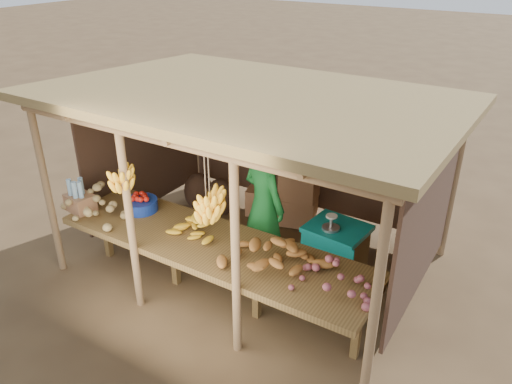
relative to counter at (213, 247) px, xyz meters
The scene contains 13 objects.
ground 1.20m from the counter, 90.00° to the left, with size 60.00×60.00×0.00m, color brown.
stall_structure 1.53m from the counter, 91.31° to the left, with size 4.70×3.50×2.43m.
counter is the anchor object (origin of this frame).
potato_heap 1.72m from the counter, behind, with size 0.96×0.58×0.36m, color #A48A55, non-canonical shape.
sweet_potato_heap 0.88m from the counter, ahead, with size 1.07×0.64×0.36m, color #A16429, non-canonical shape.
onion_heap 1.53m from the counter, ahead, with size 0.83×0.50×0.36m, color #A34F57, non-canonical shape.
banana_pile 0.33m from the counter, 163.38° to the left, with size 0.57×0.34×0.35m, color yellow, non-canonical shape.
tomato_basin 1.26m from the counter, behind, with size 0.43×0.43×0.22m.
bottle_box 1.93m from the counter, behind, with size 0.38×0.32×0.44m.
vendor 0.94m from the counter, 81.31° to the left, with size 0.67×0.44×1.84m, color #18702B.
tarp_crate 1.68m from the counter, 52.29° to the left, with size 0.80×0.71×0.88m.
carton_stack 2.19m from the counter, 94.82° to the left, with size 1.22×0.55×0.86m.
burlap_sacks 2.41m from the counter, 128.10° to the left, with size 0.91×0.48×0.64m.
Camera 1 is at (2.99, -4.81, 3.89)m, focal length 35.00 mm.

